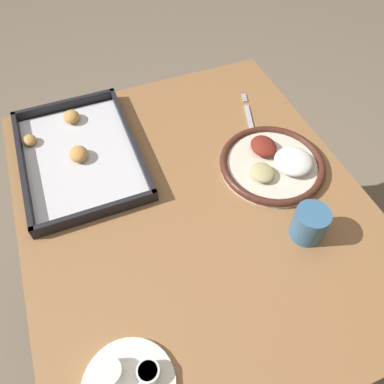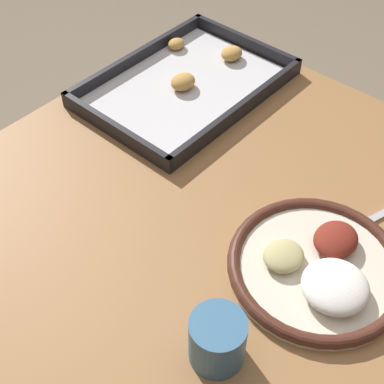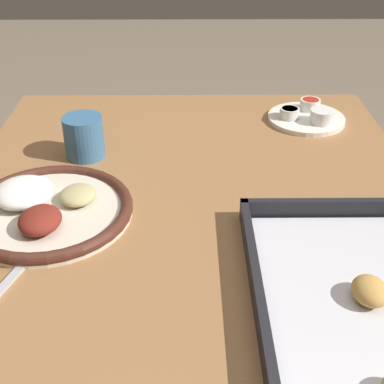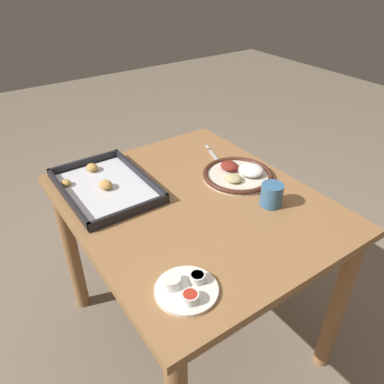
% 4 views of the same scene
% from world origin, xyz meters
% --- Properties ---
extents(ground_plane, '(8.00, 8.00, 0.00)m').
position_xyz_m(ground_plane, '(0.00, 0.00, 0.00)').
color(ground_plane, '#7A6B59').
extents(dining_table, '(0.96, 0.81, 0.71)m').
position_xyz_m(dining_table, '(0.00, 0.00, 0.59)').
color(dining_table, olive).
rests_on(dining_table, ground_plane).
extents(dinner_plate, '(0.27, 0.27, 0.05)m').
position_xyz_m(dinner_plate, '(0.03, -0.23, 0.73)').
color(dinner_plate, beige).
rests_on(dinner_plate, dining_table).
extents(fork, '(0.19, 0.07, 0.00)m').
position_xyz_m(fork, '(0.22, -0.26, 0.72)').
color(fork, '#B2B2B7').
rests_on(fork, dining_table).
extents(baking_tray, '(0.42, 0.29, 0.04)m').
position_xyz_m(baking_tray, '(0.25, 0.22, 0.72)').
color(baking_tray, black).
rests_on(baking_tray, dining_table).
extents(drinking_cup, '(0.08, 0.08, 0.08)m').
position_xyz_m(drinking_cup, '(-0.17, -0.20, 0.75)').
color(drinking_cup, '#38668E').
rests_on(drinking_cup, dining_table).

